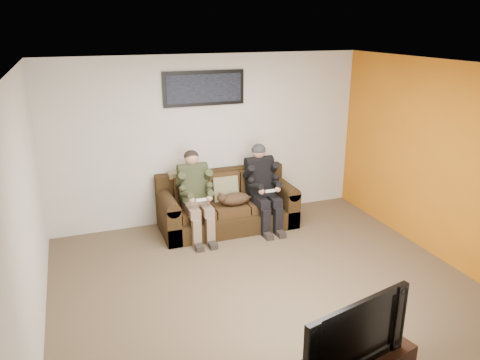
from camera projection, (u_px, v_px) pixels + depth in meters
name	position (u px, v px, depth m)	size (l,w,h in m)	color
floor	(264.00, 284.00, 5.71)	(5.00, 5.00, 0.00)	brown
ceiling	(269.00, 66.00, 4.88)	(5.00, 5.00, 0.00)	silver
wall_back	(210.00, 139.00, 7.30)	(5.00, 5.00, 0.00)	beige
wall_front	(392.00, 282.00, 3.30)	(5.00, 5.00, 0.00)	beige
wall_left	(27.00, 213.00, 4.48)	(4.50, 4.50, 0.00)	beige
wall_right	(442.00, 162.00, 6.11)	(4.50, 4.50, 0.00)	beige
accent_wall_right	(441.00, 162.00, 6.11)	(4.50, 4.50, 0.00)	#C46C13
sofa	(226.00, 206.00, 7.27)	(2.06, 0.89, 0.84)	black
throw_pillow	(225.00, 189.00, 7.22)	(0.39, 0.11, 0.37)	#7F7853
throw_blanket	(182.00, 174.00, 7.13)	(0.42, 0.21, 0.07)	tan
person_left	(195.00, 190.00, 6.82)	(0.51, 0.87, 1.27)	#7E654F
person_right	(262.00, 182.00, 7.17)	(0.51, 0.86, 1.28)	black
cat	(234.00, 199.00, 7.04)	(0.66, 0.26, 0.24)	#4F341F
framed_poster	(204.00, 88.00, 6.99)	(1.25, 0.05, 0.52)	black
television	(347.00, 330.00, 3.71)	(1.07, 0.14, 0.62)	black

